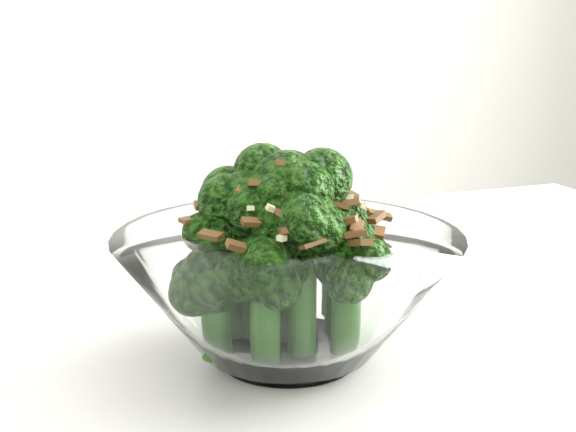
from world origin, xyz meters
name	(u,v)px	position (x,y,z in m)	size (l,w,h in m)	color
broccoli_dish	(287,279)	(0.08, 0.02, 0.80)	(0.19, 0.19, 0.12)	white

